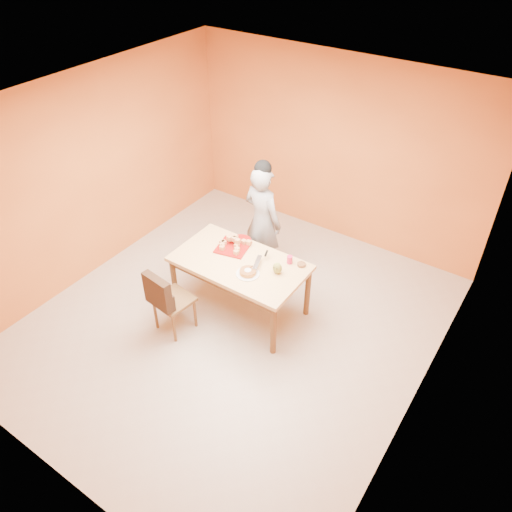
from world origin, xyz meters
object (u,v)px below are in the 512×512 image
Objects in this scene: pastry_platter at (233,247)px; sponge_cake at (248,272)px; dining_table at (240,268)px; egg_ornament at (277,268)px; magenta_glass at (290,260)px; dining_chair at (172,299)px; checker_tin at (301,265)px; person at (262,221)px; red_dinner_plate at (241,241)px.

sponge_cake is (0.44, -0.31, 0.02)m from pastry_platter.
egg_ornament reaches higher than dining_table.
magenta_glass is at bearing 31.88° from dining_table.
dining_table is 0.31m from pastry_platter.
pastry_platter is at bearing 144.78° from sponge_cake.
dining_chair is at bearing -104.24° from pastry_platter.
egg_ornament reaches higher than checker_tin.
sponge_cake is at bearing -122.88° from magenta_glass.
pastry_platter is 0.54m from sponge_cake.
person reaches higher than dining_chair.
dining_chair is at bearing -135.73° from checker_tin.
person is 1.04m from egg_ornament.
dining_table is 11.10× the size of egg_ornament.
pastry_platter is 1.92× the size of sponge_cake.
dining_chair is at bearing -102.08° from red_dinner_plate.
pastry_platter is at bearing 97.66° from person.
red_dinner_plate is at bearing 90.09° from pastry_platter.
magenta_glass is at bearing -2.34° from red_dinner_plate.
pastry_platter is 1.36× the size of red_dinner_plate.
red_dinner_plate reaches higher than dining_table.
magenta_glass is 0.95× the size of checker_tin.
sponge_cake is at bearing -120.85° from egg_ornament.
red_dinner_plate is at bearing 97.40° from person.
checker_tin is at bearing 13.62° from magenta_glass.
red_dinner_plate is 2.66× the size of checker_tin.
dining_table is 4.32× the size of pastry_platter.
pastry_platter is 2.57× the size of egg_ornament.
egg_ornament is (0.95, 0.80, 0.36)m from dining_chair.
person reaches higher than sponge_cake.
checker_tin is (0.65, 0.35, 0.11)m from dining_table.
checker_tin is (1.11, 1.08, 0.31)m from dining_chair.
magenta_glass is (0.97, 1.05, 0.34)m from dining_chair.
checker_tin is (0.88, 0.00, 0.01)m from red_dinner_plate.
sponge_cake is 1.97× the size of magenta_glass.
checker_tin is at bearing 11.09° from pastry_platter.
person reaches higher than magenta_glass.
person is (0.24, 1.56, 0.33)m from dining_chair.
egg_ornament is (0.49, 0.07, 0.17)m from dining_table.
person is at bearing 88.56° from dining_chair.
dining_table is at bearing -151.68° from checker_tin.
magenta_glass is at bearing -166.38° from checker_tin.
checker_tin is at bearing 159.50° from person.
checker_tin is (0.87, -0.48, -0.03)m from person.
dining_chair is 0.96m from sponge_cake.
pastry_platter is (-0.23, 0.18, 0.11)m from dining_table.
dining_chair is 0.98m from pastry_platter.
dining_table is at bearing 147.83° from sponge_cake.
magenta_glass is (0.73, -0.51, 0.01)m from person.
sponge_cake is at bearing -47.28° from red_dinner_plate.
egg_ornament is 1.47× the size of magenta_glass.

